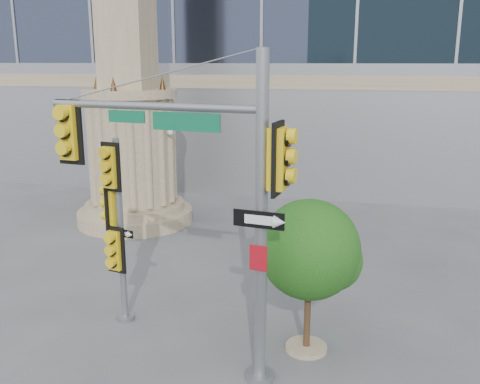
# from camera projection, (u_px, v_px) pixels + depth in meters

# --- Properties ---
(ground) EXTENTS (120.00, 120.00, 0.00)m
(ground) POSITION_uv_depth(u_px,v_px,m) (229.00, 365.00, 11.08)
(ground) COLOR #545456
(ground) RESTS_ON ground
(monument) EXTENTS (4.40, 4.40, 16.60)m
(monument) POSITION_uv_depth(u_px,v_px,m) (129.00, 78.00, 19.56)
(monument) COLOR gray
(monument) RESTS_ON ground
(main_signal_pole) EXTENTS (4.89, 1.11, 6.35)m
(main_signal_pole) POSITION_uv_depth(u_px,v_px,m) (204.00, 181.00, 10.04)
(main_signal_pole) COLOR slate
(main_signal_pole) RESTS_ON ground
(secondary_signal_pole) EXTENTS (0.77, 0.68, 4.44)m
(secondary_signal_pole) POSITION_uv_depth(u_px,v_px,m) (115.00, 218.00, 12.31)
(secondary_signal_pole) COLOR slate
(secondary_signal_pole) RESTS_ON ground
(street_tree) EXTENTS (2.17, 2.11, 3.37)m
(street_tree) POSITION_uv_depth(u_px,v_px,m) (311.00, 253.00, 11.13)
(street_tree) COLOR gray
(street_tree) RESTS_ON ground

